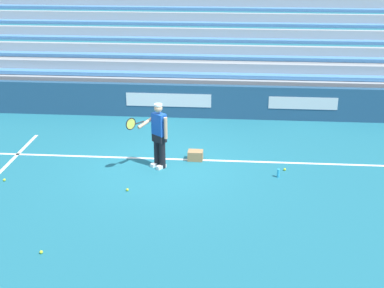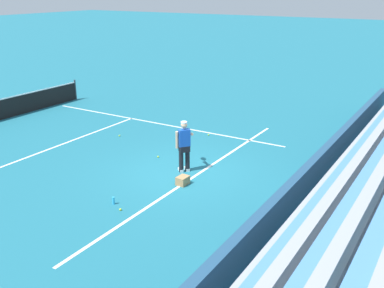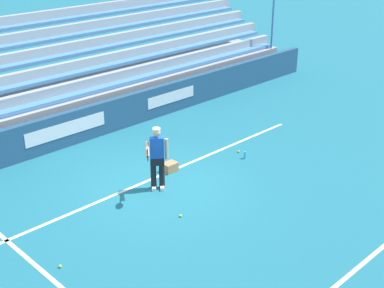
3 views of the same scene
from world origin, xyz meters
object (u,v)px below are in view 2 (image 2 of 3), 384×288
Objects in this scene: tennis_player at (184,146)px; tennis_ball_toward_net at (158,157)px; tennis_ball_near_player at (120,209)px; tennis_ball_midcourt at (119,136)px; water_bottle at (113,201)px; tennis_ball_on_baseline at (209,135)px; ball_box_cardboard at (183,180)px.

tennis_player is 1.79m from tennis_ball_toward_net.
tennis_ball_near_player is 1.00× the size of tennis_ball_midcourt.
tennis_ball_near_player is 0.46m from water_bottle.
tennis_ball_near_player is at bearing -115.39° from water_bottle.
tennis_ball_toward_net is 0.30× the size of water_bottle.
tennis_ball_on_baseline is 7.06m from tennis_ball_near_player.
tennis_ball_near_player is at bearing 167.59° from ball_box_cardboard.
tennis_ball_on_baseline and tennis_ball_near_player have the same top height.
tennis_ball_toward_net is at bearing 69.24° from tennis_player.
tennis_ball_midcourt is at bearing 40.52° from tennis_ball_near_player.
tennis_ball_on_baseline is 0.30× the size of water_bottle.
tennis_player is at bearing -111.79° from tennis_ball_midcourt.
tennis_ball_midcourt is 2.98m from tennis_ball_toward_net.
ball_box_cardboard reaches higher than tennis_ball_near_player.
tennis_ball_midcourt is (1.69, 4.22, -0.86)m from tennis_player.
tennis_player is at bearing 29.97° from ball_box_cardboard.
ball_box_cardboard reaches higher than water_bottle.
tennis_ball_toward_net is at bearing 53.56° from ball_box_cardboard.
tennis_ball_on_baseline is at bearing 17.62° from tennis_player.
tennis_ball_near_player is 1.00× the size of tennis_ball_toward_net.
tennis_ball_on_baseline is 3.15m from tennis_ball_toward_net.
tennis_ball_near_player and tennis_ball_toward_net have the same top height.
tennis_ball_toward_net is (3.82, 1.48, 0.00)m from tennis_ball_near_player.
tennis_ball_on_baseline and tennis_ball_toward_net have the same top height.
tennis_player reaches higher than tennis_ball_toward_net.
tennis_player is 4.29× the size of ball_box_cardboard.
tennis_ball_toward_net is at bearing 16.36° from water_bottle.
tennis_ball_toward_net is (0.56, 1.46, -0.86)m from tennis_player.
tennis_ball_midcourt is 1.00× the size of tennis_ball_toward_net.
tennis_ball_midcourt and tennis_ball_toward_net have the same top height.
tennis_ball_on_baseline is 3.65m from tennis_ball_midcourt.
tennis_ball_near_player is at bearing -179.78° from tennis_player.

